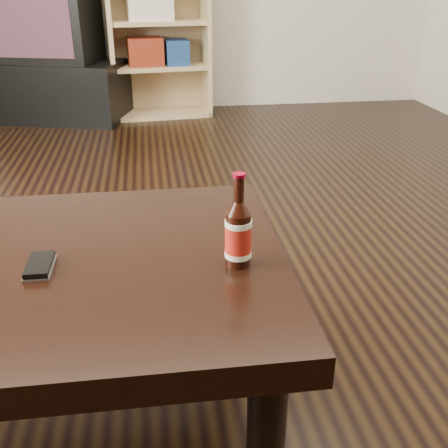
{
  "coord_description": "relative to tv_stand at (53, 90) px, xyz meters",
  "views": [
    {
      "loc": [
        0.06,
        -1.56,
        1.06
      ],
      "look_at": [
        0.2,
        -0.61,
        0.59
      ],
      "focal_mm": 42.0,
      "sensor_mm": 36.0,
      "label": 1
    }
  ],
  "objects": [
    {
      "name": "floor",
      "position": [
        0.68,
        -2.76,
        -0.23
      ],
      "size": [
        5.0,
        6.0,
        0.01
      ],
      "primitive_type": "cube",
      "color": "black",
      "rests_on": "ground"
    },
    {
      "name": "tv_stand",
      "position": [
        0.0,
        0.0,
        0.0
      ],
      "size": [
        1.23,
        0.85,
        0.45
      ],
      "primitive_type": "cube",
      "rotation": [
        0.0,
        0.0,
        -0.28
      ],
      "color": "black",
      "rests_on": "floor"
    },
    {
      "name": "tv",
      "position": [
        -0.0,
        -0.0,
        0.51
      ],
      "size": [
        0.86,
        0.66,
        0.57
      ],
      "rotation": [
        0.0,
        0.0,
        -0.28
      ],
      "color": "black",
      "rests_on": "tv_stand"
    },
    {
      "name": "bookshelf",
      "position": [
        0.83,
        0.01,
        0.52
      ],
      "size": [
        0.8,
        0.43,
        1.43
      ],
      "rotation": [
        0.0,
        0.0,
        0.1
      ],
      "color": "tan",
      "rests_on": "floor"
    },
    {
      "name": "beer_bottle",
      "position": [
        0.91,
        -3.37,
        0.35
      ],
      "size": [
        0.06,
        0.06,
        0.21
      ],
      "rotation": [
        0.0,
        0.0,
        -0.05
      ],
      "color": "black",
      "rests_on": "coffee_table"
    },
    {
      "name": "phone",
      "position": [
        0.49,
        -3.33,
        0.28
      ],
      "size": [
        0.06,
        0.1,
        0.02
      ],
      "rotation": [
        0.0,
        0.0,
        -0.02
      ],
      "color": "#A5A5A7",
      "rests_on": "coffee_table"
    }
  ]
}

